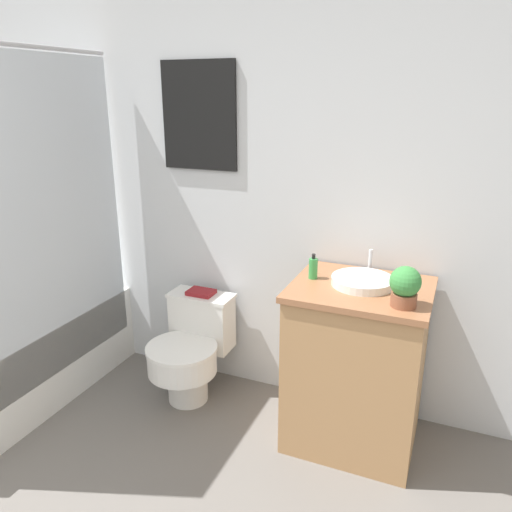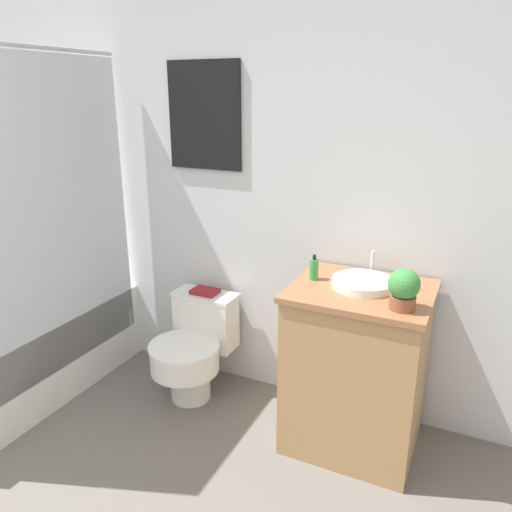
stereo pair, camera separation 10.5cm
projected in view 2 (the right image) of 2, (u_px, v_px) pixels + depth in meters
The scene contains 8 objects.
wall_back at pixel (225, 182), 2.91m from camera, with size 3.50×0.07×2.50m.
shower_area at pixel (28, 348), 2.97m from camera, with size 0.56×1.42×1.98m.
toilet at pixel (194, 347), 2.97m from camera, with size 0.41×0.55×0.61m.
vanity at pixel (356, 368), 2.52m from camera, with size 0.67×0.57×0.87m.
sink at pixel (363, 283), 2.40m from camera, with size 0.30×0.34×0.13m.
soap_bottle at pixel (314, 269), 2.48m from camera, with size 0.04×0.04×0.13m.
potted_plant at pixel (404, 288), 2.13m from camera, with size 0.14×0.14×0.18m.
book_on_tank at pixel (205, 291), 3.00m from camera, with size 0.16×0.11×0.02m.
Camera 2 is at (1.41, -0.14, 1.76)m, focal length 35.00 mm.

